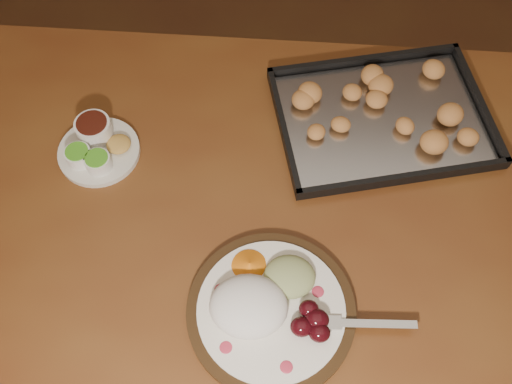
{
  "coord_description": "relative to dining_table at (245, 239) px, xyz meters",
  "views": [
    {
      "loc": [
        -0.1,
        -0.7,
        1.69
      ],
      "look_at": [
        -0.13,
        -0.18,
        0.77
      ],
      "focal_mm": 40.0,
      "sensor_mm": 36.0,
      "label": 1
    }
  ],
  "objects": [
    {
      "name": "ground",
      "position": [
        0.15,
        0.22,
        -0.65
      ],
      "size": [
        4.0,
        4.0,
        0.0
      ],
      "primitive_type": "plane",
      "color": "brown",
      "rests_on": "ground"
    },
    {
      "name": "dining_table",
      "position": [
        0.0,
        0.0,
        0.0
      ],
      "size": [
        1.51,
        0.92,
        0.75
      ],
      "rotation": [
        0.0,
        0.0,
        -0.01
      ],
      "color": "brown",
      "rests_on": "ground"
    },
    {
      "name": "dinner_plate",
      "position": [
        0.05,
        -0.17,
        0.12
      ],
      "size": [
        0.38,
        0.28,
        0.07
      ],
      "rotation": [
        0.0,
        0.0,
        -0.09
      ],
      "color": "black",
      "rests_on": "dining_table"
    },
    {
      "name": "condiment_saucer",
      "position": [
        -0.3,
        0.13,
        0.12
      ],
      "size": [
        0.16,
        0.16,
        0.05
      ],
      "rotation": [
        0.0,
        0.0,
        0.02
      ],
      "color": "silver",
      "rests_on": "dining_table"
    },
    {
      "name": "baking_tray",
      "position": [
        0.26,
        0.24,
        0.11
      ],
      "size": [
        0.48,
        0.4,
        0.04
      ],
      "rotation": [
        0.0,
        0.0,
        0.23
      ],
      "color": "black",
      "rests_on": "dining_table"
    }
  ]
}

